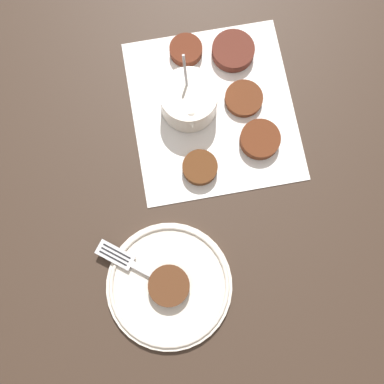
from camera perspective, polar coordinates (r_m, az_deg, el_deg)
name	(u,v)px	position (r m, az deg, el deg)	size (l,w,h in m)	color
ground_plane	(208,111)	(0.91, 2.08, 10.28)	(4.00, 4.00, 0.00)	#38281E
napkin	(213,109)	(0.91, 2.67, 10.46)	(0.36, 0.34, 0.00)	white
sauce_bowl	(189,101)	(0.88, -0.39, 11.46)	(0.12, 0.11, 0.13)	silver
fritter_0	(260,139)	(0.88, 8.62, 6.62)	(0.08, 0.08, 0.02)	#592A16
fritter_1	(233,51)	(0.95, 5.23, 17.41)	(0.09, 0.09, 0.02)	#54261C
fritter_2	(244,99)	(0.91, 6.59, 11.71)	(0.08, 0.08, 0.01)	#592C17
fritter_3	(186,50)	(0.95, -0.78, 17.58)	(0.07, 0.07, 0.02)	#582717
fritter_4	(200,168)	(0.86, 1.01, 3.12)	(0.07, 0.07, 0.02)	#552E17
serving_plate	(169,285)	(0.84, -2.91, -11.77)	(0.23, 0.23, 0.02)	silver
fritter_on_plate	(169,286)	(0.82, -2.95, -11.79)	(0.07, 0.07, 0.02)	#512D19
fork	(133,264)	(0.83, -7.53, -9.07)	(0.12, 0.17, 0.00)	silver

